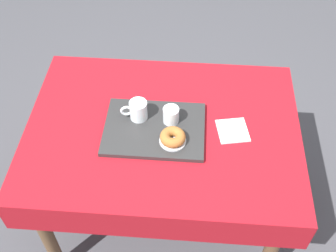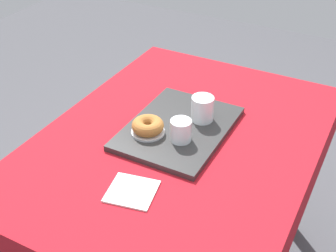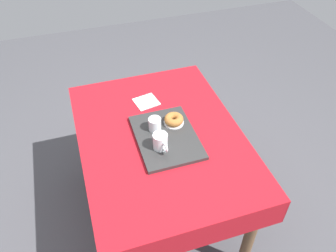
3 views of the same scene
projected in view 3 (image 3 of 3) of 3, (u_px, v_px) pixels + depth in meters
The scene contains 8 objects.
ground_plane at pixel (162, 211), 2.43m from camera, with size 6.00×6.00×0.00m, color #47474C.
dining_table at pixel (161, 148), 1.99m from camera, with size 1.23×0.91×0.76m.
serving_tray at pixel (166, 137), 1.89m from camera, with size 0.44×0.33×0.02m, color #2D2D2D.
tea_mug_left at pixel (160, 142), 1.79m from camera, with size 0.12×0.08×0.09m.
water_glass_near at pixel (155, 125), 1.90m from camera, with size 0.07×0.07×0.08m.
donut_plate_left at pixel (174, 123), 1.96m from camera, with size 0.12×0.12×0.01m, color silver.
sugar_donut_left at pixel (174, 119), 1.94m from camera, with size 0.11×0.11×0.04m, color #A3662D.
paper_napkin at pixel (146, 102), 2.13m from camera, with size 0.13×0.14×0.01m, color white.
Camera 3 is at (1.32, -0.38, 2.10)m, focal length 36.24 mm.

